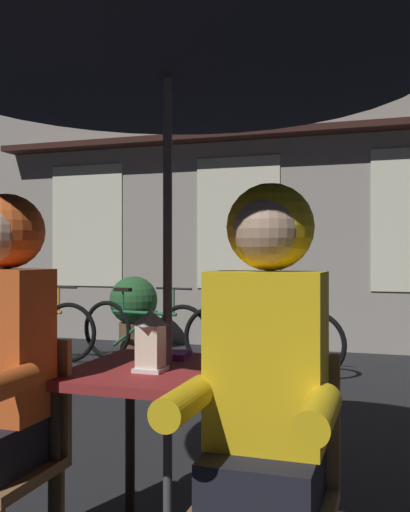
% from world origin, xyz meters
% --- Properties ---
extents(cafe_table, '(0.72, 0.72, 0.74)m').
position_xyz_m(cafe_table, '(0.00, 0.00, 0.64)').
color(cafe_table, maroon).
rests_on(cafe_table, ground_plane).
extents(patio_umbrella, '(2.10, 2.10, 2.31)m').
position_xyz_m(patio_umbrella, '(0.00, 0.00, 2.06)').
color(patio_umbrella, '#4C4C51').
rests_on(patio_umbrella, ground_plane).
extents(lantern, '(0.11, 0.11, 0.23)m').
position_xyz_m(lantern, '(-0.03, -0.09, 0.86)').
color(lantern, white).
rests_on(lantern, cafe_table).
extents(chair_left, '(0.40, 0.40, 0.87)m').
position_xyz_m(chair_left, '(-0.48, -0.37, 0.49)').
color(chair_left, olive).
rests_on(chair_left, ground_plane).
extents(chair_right, '(0.40, 0.40, 0.87)m').
position_xyz_m(chair_right, '(0.48, -0.37, 0.49)').
color(chair_right, olive).
rests_on(chair_right, ground_plane).
extents(person_right_hooded, '(0.45, 0.56, 1.40)m').
position_xyz_m(person_right_hooded, '(0.48, -0.43, 0.85)').
color(person_right_hooded, black).
rests_on(person_right_hooded, ground_plane).
extents(shopfront_building, '(10.00, 0.93, 6.20)m').
position_xyz_m(shopfront_building, '(0.03, 5.40, 3.09)').
color(shopfront_building, '#9E9389').
rests_on(shopfront_building, ground_plane).
extents(bicycle_nearest, '(1.68, 0.13, 0.84)m').
position_xyz_m(bicycle_nearest, '(-3.09, 3.45, 0.35)').
color(bicycle_nearest, black).
rests_on(bicycle_nearest, ground_plane).
extents(bicycle_second, '(1.66, 0.36, 0.84)m').
position_xyz_m(bicycle_second, '(-1.78, 3.73, 0.35)').
color(bicycle_second, black).
rests_on(bicycle_second, ground_plane).
extents(bicycle_third, '(1.68, 0.18, 0.84)m').
position_xyz_m(bicycle_third, '(-0.42, 3.50, 0.35)').
color(bicycle_third, black).
rests_on(bicycle_third, ground_plane).
extents(book, '(0.21, 0.16, 0.02)m').
position_xyz_m(book, '(-0.10, 0.21, 0.75)').
color(book, '#661E7A').
rests_on(book, cafe_table).
extents(potted_plant, '(0.60, 0.60, 0.92)m').
position_xyz_m(potted_plant, '(-2.25, 4.45, 0.54)').
color(potted_plant, brown).
rests_on(potted_plant, ground_plane).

